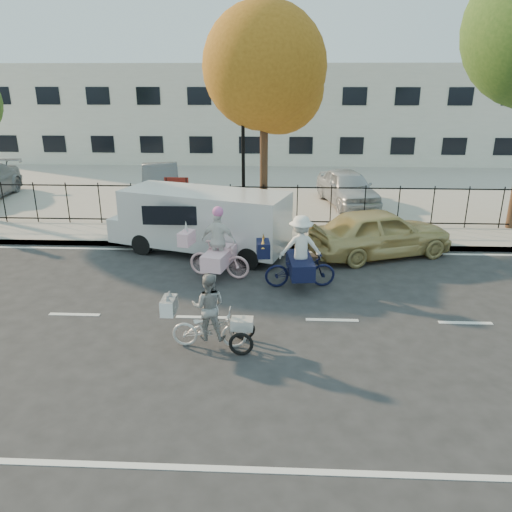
# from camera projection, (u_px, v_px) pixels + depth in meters

# --- Properties ---
(ground) EXTENTS (120.00, 120.00, 0.00)m
(ground) POSITION_uv_depth(u_px,v_px,m) (202.00, 317.00, 11.53)
(ground) COLOR #333334
(road_markings) EXTENTS (60.00, 9.52, 0.01)m
(road_markings) POSITION_uv_depth(u_px,v_px,m) (202.00, 317.00, 11.53)
(road_markings) COLOR silver
(road_markings) RESTS_ON ground
(curb) EXTENTS (60.00, 0.10, 0.15)m
(curb) POSITION_uv_depth(u_px,v_px,m) (225.00, 245.00, 16.25)
(curb) COLOR #A8A399
(curb) RESTS_ON ground
(sidewalk) EXTENTS (60.00, 2.20, 0.15)m
(sidewalk) POSITION_uv_depth(u_px,v_px,m) (228.00, 235.00, 17.24)
(sidewalk) COLOR #A8A399
(sidewalk) RESTS_ON ground
(parking_lot) EXTENTS (60.00, 15.60, 0.15)m
(parking_lot) POSITION_uv_depth(u_px,v_px,m) (245.00, 184.00, 25.60)
(parking_lot) COLOR #A8A399
(parking_lot) RESTS_ON ground
(iron_fence) EXTENTS (58.00, 0.06, 1.50)m
(iron_fence) POSITION_uv_depth(u_px,v_px,m) (231.00, 205.00, 17.99)
(iron_fence) COLOR black
(iron_fence) RESTS_ON sidewalk
(building) EXTENTS (34.00, 10.00, 6.00)m
(building) POSITION_uv_depth(u_px,v_px,m) (255.00, 112.00, 34.01)
(building) COLOR silver
(building) RESTS_ON ground
(lamppost) EXTENTS (0.36, 0.36, 4.33)m
(lamppost) POSITION_uv_depth(u_px,v_px,m) (243.00, 144.00, 16.85)
(lamppost) COLOR black
(lamppost) RESTS_ON sidewalk
(street_sign) EXTENTS (0.85, 0.06, 1.80)m
(street_sign) POSITION_uv_depth(u_px,v_px,m) (177.00, 192.00, 17.52)
(street_sign) COLOR black
(street_sign) RESTS_ON sidewalk
(zebra_trike) EXTENTS (1.87, 0.71, 1.61)m
(zebra_trike) POSITION_uv_depth(u_px,v_px,m) (209.00, 319.00, 10.09)
(zebra_trike) COLOR silver
(zebra_trike) RESTS_ON ground
(unicorn_bike) EXTENTS (2.04, 1.46, 2.01)m
(unicorn_bike) POSITION_uv_depth(u_px,v_px,m) (218.00, 251.00, 13.63)
(unicorn_bike) COLOR #F5BAC3
(unicorn_bike) RESTS_ON ground
(bull_bike) EXTENTS (2.11, 1.46, 1.94)m
(bull_bike) POSITION_uv_depth(u_px,v_px,m) (299.00, 259.00, 12.99)
(bull_bike) COLOR black
(bull_bike) RESTS_ON ground
(white_van) EXTENTS (5.98, 3.36, 1.97)m
(white_van) POSITION_uv_depth(u_px,v_px,m) (202.00, 219.00, 15.42)
(white_van) COLOR white
(white_van) RESTS_ON ground
(gold_sedan) EXTENTS (4.74, 3.16, 1.50)m
(gold_sedan) POSITION_uv_depth(u_px,v_px,m) (380.00, 232.00, 15.29)
(gold_sedan) COLOR tan
(gold_sedan) RESTS_ON ground
(lot_car_c) EXTENTS (2.49, 4.65, 1.46)m
(lot_car_c) POSITION_uv_depth(u_px,v_px,m) (161.00, 181.00, 22.14)
(lot_car_c) COLOR #515559
(lot_car_c) RESTS_ON parking_lot
(lot_car_d) EXTENTS (2.61, 4.55, 1.46)m
(lot_car_d) POSITION_uv_depth(u_px,v_px,m) (347.00, 187.00, 20.91)
(lot_car_d) COLOR #B7BBBF
(lot_car_d) RESTS_ON parking_lot
(tree_mid) EXTENTS (4.17, 4.17, 7.65)m
(tree_mid) POSITION_uv_depth(u_px,v_px,m) (269.00, 73.00, 16.66)
(tree_mid) COLOR #442D1D
(tree_mid) RESTS_ON ground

